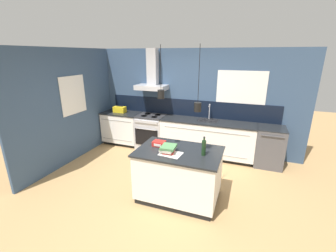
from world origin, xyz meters
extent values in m
plane|color=tan|center=(0.00, 0.00, 0.00)|extent=(16.00, 16.00, 0.00)
cube|color=#354C6B|center=(0.00, 2.03, 1.30)|extent=(5.60, 0.06, 2.60)
cube|color=black|center=(0.00, 1.99, 1.12)|extent=(4.42, 0.02, 0.43)
cube|color=white|center=(1.25, 1.99, 1.62)|extent=(1.12, 0.01, 0.96)
cube|color=black|center=(1.25, 1.99, 1.62)|extent=(1.04, 0.01, 0.88)
cube|color=#B5B5BA|center=(-0.95, 1.77, 1.64)|extent=(0.80, 0.46, 0.12)
cube|color=#B5B5BA|center=(-0.95, 1.86, 2.15)|extent=(0.26, 0.20, 0.90)
cylinder|color=black|center=(0.13, -0.22, 2.26)|extent=(0.01, 0.01, 0.68)
cylinder|color=black|center=(0.13, -0.22, 1.85)|extent=(0.11, 0.11, 0.14)
sphere|color=#F9D18C|center=(0.13, -0.22, 1.85)|extent=(0.06, 0.06, 0.06)
cylinder|color=black|center=(0.74, -0.25, 2.18)|extent=(0.01, 0.01, 0.84)
cylinder|color=black|center=(0.74, -0.25, 1.69)|extent=(0.11, 0.11, 0.14)
sphere|color=#F9D18C|center=(0.74, -0.25, 1.69)|extent=(0.06, 0.06, 0.06)
cube|color=#354C6B|center=(-2.43, 0.70, 1.30)|extent=(0.06, 3.80, 2.60)
cube|color=white|center=(-2.39, 0.55, 1.55)|extent=(0.01, 0.76, 0.88)
cube|color=black|center=(-2.39, 0.55, 1.55)|extent=(0.01, 0.68, 0.80)
cube|color=black|center=(-1.84, 1.72, 0.04)|extent=(1.01, 0.56, 0.09)
cube|color=white|center=(-1.84, 1.69, 0.48)|extent=(1.04, 0.62, 0.79)
cube|color=gray|center=(-1.84, 1.38, 0.76)|extent=(0.91, 0.01, 0.01)
cube|color=gray|center=(-1.84, 1.38, 0.21)|extent=(0.91, 0.01, 0.01)
cube|color=black|center=(-1.84, 1.69, 0.90)|extent=(1.06, 0.64, 0.03)
cube|color=black|center=(0.56, 1.72, 0.04)|extent=(2.20, 0.56, 0.09)
cube|color=white|center=(0.56, 1.69, 0.48)|extent=(2.27, 0.62, 0.79)
cube|color=gray|center=(0.56, 1.38, 0.76)|extent=(2.00, 0.01, 0.01)
cube|color=gray|center=(0.56, 1.38, 0.21)|extent=(2.00, 0.01, 0.01)
cube|color=black|center=(0.56, 1.69, 0.90)|extent=(2.29, 0.64, 0.03)
cube|color=#262628|center=(0.56, 1.74, 0.91)|extent=(0.48, 0.34, 0.01)
cylinder|color=#B5B5BA|center=(0.56, 1.87, 1.10)|extent=(0.02, 0.02, 0.37)
sphere|color=#B5B5BA|center=(0.56, 1.87, 1.28)|extent=(0.03, 0.03, 0.03)
cylinder|color=#B5B5BA|center=(0.56, 1.81, 1.26)|extent=(0.02, 0.12, 0.02)
cube|color=#B5B5BA|center=(-0.95, 1.69, 0.43)|extent=(0.74, 0.62, 0.87)
cube|color=black|center=(-0.95, 1.37, 0.40)|extent=(0.63, 0.02, 0.44)
cylinder|color=#B5B5BA|center=(-0.95, 1.35, 0.63)|extent=(0.55, 0.02, 0.02)
cube|color=#B5B5BA|center=(-0.95, 1.37, 0.82)|extent=(0.63, 0.02, 0.07)
cube|color=#2D2D30|center=(-0.95, 1.69, 0.89)|extent=(0.74, 0.60, 0.04)
cylinder|color=black|center=(-1.10, 1.80, 0.91)|extent=(0.17, 0.17, 0.00)
cylinder|color=black|center=(-0.80, 1.80, 0.91)|extent=(0.17, 0.17, 0.00)
cylinder|color=black|center=(-1.10, 1.58, 0.91)|extent=(0.17, 0.17, 0.00)
cylinder|color=black|center=(-0.80, 1.58, 0.91)|extent=(0.17, 0.17, 0.00)
cube|color=#4C4C51|center=(2.00, 1.69, 0.45)|extent=(0.60, 0.62, 0.89)
cube|color=black|center=(2.00, 1.69, 0.90)|extent=(0.60, 0.62, 0.02)
cylinder|color=#4C4C51|center=(2.00, 1.36, 0.82)|extent=(0.45, 0.02, 0.02)
cube|color=black|center=(0.45, -0.22, 0.04)|extent=(1.31, 0.86, 0.09)
cube|color=white|center=(0.45, -0.22, 0.48)|extent=(1.37, 0.89, 0.79)
cube|color=black|center=(0.45, -0.22, 0.90)|extent=(1.42, 0.94, 0.03)
cylinder|color=#193319|center=(0.86, -0.24, 1.03)|extent=(0.07, 0.07, 0.25)
cylinder|color=#193319|center=(0.86, -0.24, 1.19)|extent=(0.03, 0.03, 0.06)
cylinder|color=#262628|center=(0.86, -0.24, 1.22)|extent=(0.03, 0.03, 0.01)
cube|color=#B2332D|center=(0.31, -0.33, 0.93)|extent=(0.22, 0.28, 0.04)
cube|color=beige|center=(0.29, -0.34, 0.97)|extent=(0.21, 0.29, 0.04)
cube|color=#4C7F4C|center=(0.30, -0.34, 1.01)|extent=(0.25, 0.29, 0.04)
cube|color=red|center=(0.05, -0.13, 0.95)|extent=(0.21, 0.16, 0.08)
cube|color=white|center=(0.05, -0.22, 0.95)|extent=(0.13, 0.01, 0.04)
cube|color=silver|center=(0.36, -0.39, 0.91)|extent=(0.37, 0.30, 0.01)
cube|color=gold|center=(-1.90, 1.69, 0.99)|extent=(0.34, 0.18, 0.16)
cylinder|color=black|center=(-1.90, 1.69, 1.09)|extent=(0.20, 0.02, 0.02)
camera|label=1|loc=(1.48, -3.53, 2.46)|focal=24.00mm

